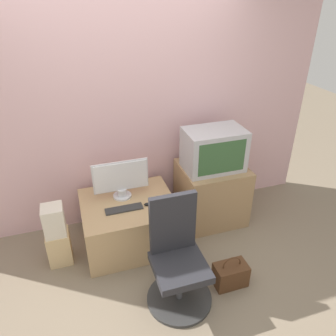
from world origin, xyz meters
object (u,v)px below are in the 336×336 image
main_monitor (121,179)px  mouse (147,204)px  office_chair (178,263)px  cardboard_box_lower (59,247)px  keyboard (124,209)px  handbag (230,274)px  crt_tv (214,150)px

main_monitor → mouse: 0.36m
office_chair → cardboard_box_lower: bearing=142.4°
keyboard → handbag: size_ratio=1.13×
crt_tv → office_chair: 1.27m
mouse → cardboard_box_lower: size_ratio=0.20×
main_monitor → crt_tv: size_ratio=0.90×
mouse → handbag: mouse is taller
crt_tv → office_chair: bearing=-128.2°
cardboard_box_lower → office_chair: bearing=-37.6°
main_monitor → keyboard: 0.30m
main_monitor → crt_tv: bearing=-1.5°
keyboard → crt_tv: size_ratio=0.59×
mouse → office_chair: 0.72m
main_monitor → keyboard: bearing=-96.7°
mouse → office_chair: (0.07, -0.70, -0.14)m
cardboard_box_lower → handbag: bearing=-28.0°
crt_tv → cardboard_box_lower: crt_tv is taller
office_chair → cardboard_box_lower: office_chair is taller
keyboard → office_chair: (0.31, -0.70, -0.13)m
main_monitor → office_chair: (0.28, -0.93, -0.33)m
keyboard → mouse: mouse is taller
crt_tv → office_chair: crt_tv is taller
keyboard → mouse: (0.23, -0.00, 0.01)m
office_chair → main_monitor: bearing=106.7°
keyboard → cardboard_box_lower: (-0.65, 0.03, -0.34)m
crt_tv → mouse: bearing=-165.3°
mouse → handbag: bearing=-52.2°
main_monitor → handbag: size_ratio=1.72×
cardboard_box_lower → handbag: size_ratio=1.08×
mouse → keyboard: bearing=179.1°
office_chair → cardboard_box_lower: size_ratio=2.79×
crt_tv → cardboard_box_lower: size_ratio=1.77×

